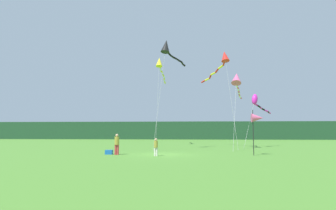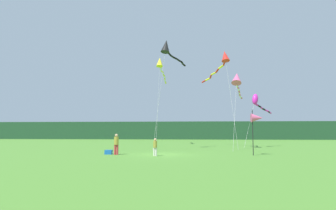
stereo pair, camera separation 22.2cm
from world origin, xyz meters
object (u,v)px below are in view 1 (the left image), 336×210
object	(u,v)px
kite_black	(167,48)
person_child	(156,146)
cooler_box	(109,152)
kite_red	(222,60)
kite_yellow	(160,65)
kite_rainbow	(237,80)
kite_magenta	(257,102)
banner_flag_pole	(257,118)
person_adult	(117,143)

from	to	relation	value
kite_black	person_child	bearing A→B (deg)	-91.18
cooler_box	kite_red	distance (m)	17.14
cooler_box	kite_yellow	xyz separation A→B (m)	(2.45, 15.17, 10.60)
kite_rainbow	kite_red	world-z (taller)	kite_red
kite_rainbow	kite_magenta	size ratio (longest dim) A/B	1.34
kite_yellow	banner_flag_pole	bearing A→B (deg)	-58.41
banner_flag_pole	kite_red	bearing A→B (deg)	99.38
kite_rainbow	kite_red	distance (m)	3.28
person_child	person_adult	bearing A→B (deg)	163.60
cooler_box	kite_black	distance (m)	12.95
banner_flag_pole	kite_black	size ratio (longest dim) A/B	0.31
kite_rainbow	banner_flag_pole	bearing A→B (deg)	-88.16
person_adult	kite_yellow	xyz separation A→B (m)	(1.72, 15.54, 9.86)
kite_rainbow	person_adult	bearing A→B (deg)	-141.68
person_child	cooler_box	size ratio (longest dim) A/B	2.36
kite_magenta	kite_yellow	distance (m)	13.57
kite_magenta	kite_black	distance (m)	12.41
kite_black	kite_rainbow	bearing A→B (deg)	13.21
kite_magenta	kite_yellow	size ratio (longest dim) A/B	0.54
person_adult	cooler_box	size ratio (longest dim) A/B	2.93
kite_rainbow	kite_red	size ratio (longest dim) A/B	0.77
kite_black	kite_red	distance (m)	6.91
banner_flag_pole	person_adult	bearing A→B (deg)	-178.47
banner_flag_pole	kite_magenta	world-z (taller)	kite_magenta
kite_magenta	person_child	bearing A→B (deg)	-129.09
person_adult	kite_magenta	world-z (taller)	kite_magenta
cooler_box	kite_rainbow	bearing A→B (deg)	35.32
kite_rainbow	kite_black	distance (m)	8.27
banner_flag_pole	kite_yellow	bearing A→B (deg)	121.59
person_child	cooler_box	world-z (taller)	person_child
kite_magenta	kite_red	size ratio (longest dim) A/B	0.58
kite_black	kite_red	bearing A→B (deg)	28.29
person_adult	kite_black	distance (m)	12.33
person_adult	banner_flag_pole	distance (m)	11.27
person_child	kite_red	xyz separation A→B (m)	(6.22, 11.04, 9.20)
kite_red	cooler_box	bearing A→B (deg)	-136.42
kite_rainbow	kite_black	bearing A→B (deg)	-166.79
person_child	banner_flag_pole	world-z (taller)	banner_flag_pole
kite_rainbow	person_child	bearing A→B (deg)	-128.49
person_adult	kite_black	xyz separation A→B (m)	(3.42, 6.82, 9.69)
cooler_box	kite_yellow	distance (m)	18.67
kite_black	kite_magenta	bearing A→B (deg)	25.71
cooler_box	person_child	bearing A→B (deg)	-18.37
person_child	kite_black	size ratio (longest dim) A/B	0.12
banner_flag_pole	kite_black	bearing A→B (deg)	139.63
person_adult	person_child	xyz separation A→B (m)	(3.26, -0.96, -0.18)
person_adult	kite_red	size ratio (longest dim) A/B	0.15
banner_flag_pole	kite_magenta	xyz separation A→B (m)	(2.44, 11.39, 2.45)
kite_magenta	kite_yellow	world-z (taller)	kite_yellow
kite_yellow	kite_magenta	bearing A→B (deg)	-18.04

